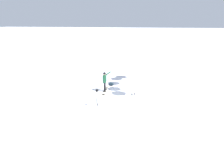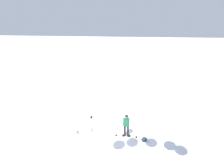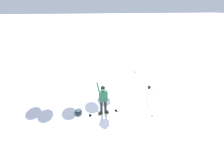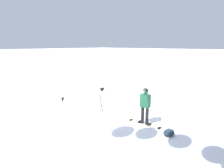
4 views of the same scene
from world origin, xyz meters
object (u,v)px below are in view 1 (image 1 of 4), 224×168
camera_tripod (97,94)px  snowboard (105,91)px  snowboarder (105,80)px  gear_bag_large (111,84)px  ski_poles (133,99)px

camera_tripod → snowboard: bearing=-178.4°
snowboarder → snowboard: 0.98m
camera_tripod → gear_bag_large: bearing=176.6°
gear_bag_large → camera_tripod: camera_tripod is taller
camera_tripod → ski_poles: (0.07, 2.36, -0.10)m
snowboarder → gear_bag_large: 1.60m
gear_bag_large → ski_poles: size_ratio=0.45×
snowboard → gear_bag_large: 1.33m
camera_tripod → ski_poles: size_ratio=1.03×
snowboard → ski_poles: 3.67m
gear_bag_large → ski_poles: bearing=28.5°
snowboarder → gear_bag_large: bearing=167.0°
snowboard → camera_tripod: bearing=1.6°
snowboard → gear_bag_large: bearing=167.1°
snowboarder → camera_tripod: bearing=1.7°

